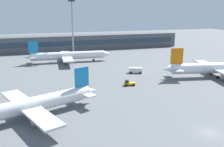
% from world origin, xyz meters
% --- Properties ---
extents(ground_plane, '(400.00, 400.00, 0.00)m').
position_xyz_m(ground_plane, '(0.00, 40.00, 0.00)').
color(ground_plane, slate).
extents(terminal_building, '(121.59, 12.13, 9.00)m').
position_xyz_m(terminal_building, '(0.00, 114.74, 4.50)').
color(terminal_building, '#4C5156').
rests_on(terminal_building, ground_plane).
extents(airplane_near, '(37.78, 27.04, 9.70)m').
position_xyz_m(airplane_near, '(-35.02, 18.07, 2.96)').
color(airplane_near, white).
rests_on(airplane_near, ground_plane).
extents(airplane_mid, '(43.26, 30.57, 10.78)m').
position_xyz_m(airplane_mid, '(32.84, 34.26, 3.29)').
color(airplane_mid, white).
rests_on(airplane_mid, ground_plane).
extents(airplane_far, '(40.70, 28.45, 10.05)m').
position_xyz_m(airplane_far, '(-15.33, 78.52, 3.06)').
color(airplane_far, white).
rests_on(airplane_far, ground_plane).
extents(baggage_tug_yellow, '(3.86, 2.54, 1.75)m').
position_xyz_m(baggage_tug_yellow, '(-3.11, 34.58, 0.80)').
color(baggage_tug_yellow, '#F2B20C').
rests_on(baggage_tug_yellow, ground_plane).
extents(service_van_white, '(5.57, 3.76, 2.08)m').
position_xyz_m(service_van_white, '(5.63, 49.16, 1.11)').
color(service_van_white, white).
rests_on(service_van_white, ground_plane).
extents(floodlight_tower_west, '(3.20, 0.80, 28.97)m').
position_xyz_m(floodlight_tower_west, '(-11.52, 88.54, 16.55)').
color(floodlight_tower_west, gray).
rests_on(floodlight_tower_west, ground_plane).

